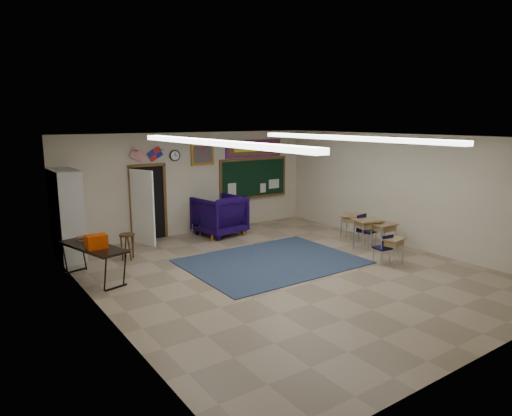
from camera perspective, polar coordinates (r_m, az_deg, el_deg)
floor at (r=10.33m, az=3.79°, el=-8.04°), size 9.00×9.00×0.00m
back_wall at (r=13.70m, az=-7.97°, el=3.08°), size 8.00×0.04×3.00m
front_wall at (r=7.12m, az=27.28°, el=-5.51°), size 8.00×0.04×3.00m
left_wall at (r=8.12m, az=-18.75°, el=-2.92°), size 0.04×9.00×3.00m
right_wall at (r=12.80m, az=18.02°, el=2.08°), size 0.04×9.00×3.00m
ceiling at (r=9.77m, az=4.01°, el=8.82°), size 8.00×9.00×0.04m
area_rug at (r=11.05m, az=2.00°, el=-6.70°), size 4.00×3.00×0.02m
fluorescent_strips at (r=9.78m, az=4.01°, el=8.47°), size 3.86×6.00×0.10m
doorway at (r=13.03m, az=-13.51°, el=0.50°), size 1.10×0.89×2.16m
chalkboard at (r=14.79m, az=-0.27°, el=3.63°), size 2.55×0.14×1.30m
bulletin_board at (r=14.69m, az=-0.28°, el=7.44°), size 2.10×0.05×0.55m
framed_art_print at (r=13.74m, az=-6.69°, el=6.70°), size 0.75×0.05×0.65m
wall_clock at (r=13.34m, az=-10.12°, el=6.47°), size 0.32×0.05×0.32m
wall_flags at (r=12.97m, az=-13.52°, el=6.79°), size 1.16×0.06×0.70m
storage_cabinet at (r=11.93m, az=-22.53°, el=-0.81°), size 0.59×1.25×2.20m
wingback_armchair at (r=13.50m, az=-4.60°, el=-0.90°), size 1.45×1.48×1.17m
student_chair_reading at (r=13.52m, az=-7.15°, el=-1.92°), size 0.48×0.48×0.72m
student_chair_desk_a at (r=11.21m, az=15.51°, el=-4.94°), size 0.40×0.40×0.73m
student_chair_desk_b at (r=12.41m, az=13.74°, el=-2.93°), size 0.52×0.52×0.89m
student_desk_front_left at (r=12.24m, az=13.77°, el=-3.07°), size 0.79×0.67×0.82m
student_desk_front_right at (r=13.11m, az=11.72°, el=-2.22°), size 0.77×0.70×0.75m
student_desk_back_left at (r=11.16m, az=16.67°, el=-5.07°), size 0.63×0.53×0.66m
student_desk_back_right at (r=12.25m, az=15.63°, el=-3.36°), size 0.62×0.47×0.74m
folding_table at (r=10.34m, az=-19.62°, el=-6.29°), size 1.04×1.91×1.03m
wooden_stool at (r=11.57m, az=-15.78°, el=-4.62°), size 0.36×0.36×0.64m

